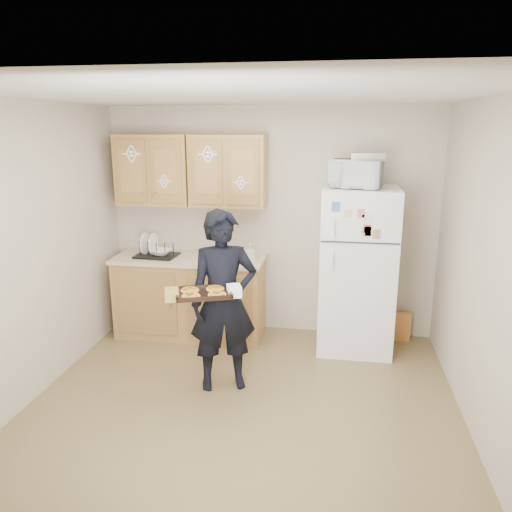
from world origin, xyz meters
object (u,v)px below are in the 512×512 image
object	(u,v)px
person	(224,301)
dish_rack	(156,249)
baking_tray	(203,294)
refrigerator	(357,270)
microwave	(356,174)

from	to	relation	value
person	dish_rack	xyz separation A→B (m)	(-0.99, 1.05, 0.18)
person	baking_tray	size ratio (longest dim) A/B	3.61
baking_tray	person	bearing A→B (deg)	50.59
refrigerator	person	distance (m)	1.56
person	dish_rack	distance (m)	1.45
refrigerator	microwave	size ratio (longest dim) A/B	3.48
person	baking_tray	xyz separation A→B (m)	(-0.10, -0.28, 0.16)
refrigerator	baking_tray	size ratio (longest dim) A/B	3.81
baking_tray	refrigerator	bearing A→B (deg)	26.07
refrigerator	dish_rack	bearing A→B (deg)	179.47
baking_tray	dish_rack	size ratio (longest dim) A/B	1.02
refrigerator	dish_rack	world-z (taller)	refrigerator
refrigerator	dish_rack	size ratio (longest dim) A/B	3.89
dish_rack	person	bearing A→B (deg)	-46.69
microwave	dish_rack	distance (m)	2.27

